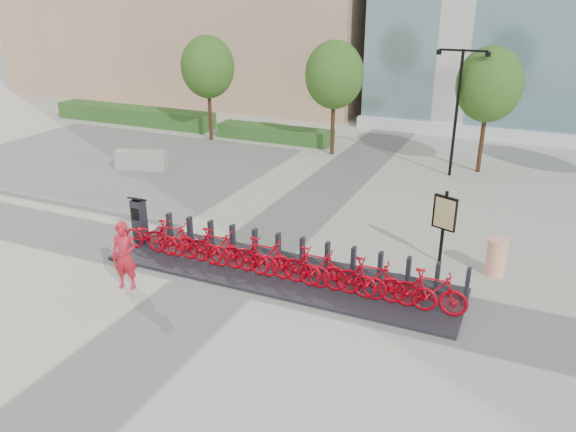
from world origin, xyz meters
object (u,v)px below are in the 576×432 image
at_px(construction_barrel, 496,257).
at_px(map_sign, 444,216).
at_px(bike_0, 151,236).
at_px(worker_red, 124,256).
at_px(jersey_barrier, 141,160).
at_px(kiosk, 139,220).

bearing_deg(construction_barrel, map_sign, 174.10).
relative_size(bike_0, map_sign, 0.86).
xyz_separation_m(worker_red, jersey_barrier, (-6.05, 8.37, -0.49)).
relative_size(kiosk, worker_red, 0.79).
bearing_deg(jersey_barrier, construction_barrel, -32.38).
relative_size(worker_red, jersey_barrier, 0.85).
height_order(kiosk, jersey_barrier, kiosk).
relative_size(construction_barrel, jersey_barrier, 0.48).
bearing_deg(worker_red, kiosk, 105.43).
bearing_deg(bike_0, map_sign, -69.43).
height_order(bike_0, construction_barrel, bike_0).
distance_m(construction_barrel, map_sign, 1.72).
xyz_separation_m(bike_0, map_sign, (7.67, 2.88, 0.83)).
bearing_deg(bike_0, worker_red, -161.22).
xyz_separation_m(kiosk, worker_red, (1.39, -2.35, 0.14)).
distance_m(bike_0, kiosk, 0.91).
bearing_deg(kiosk, bike_0, -29.32).
xyz_separation_m(bike_0, worker_red, (0.64, -1.88, 0.34)).
height_order(worker_red, jersey_barrier, worker_red).
relative_size(bike_0, jersey_barrier, 0.85).
bearing_deg(jersey_barrier, kiosk, -70.15).
bearing_deg(jersey_barrier, worker_red, -72.00).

